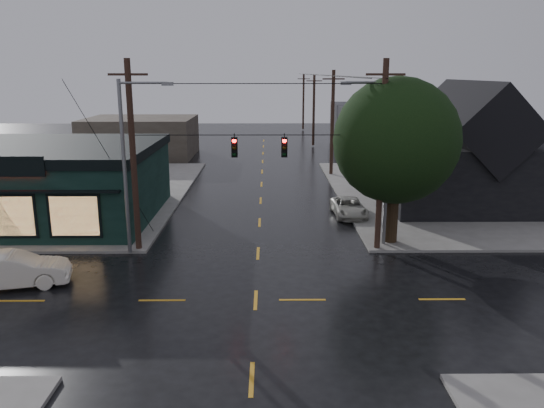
{
  "coord_description": "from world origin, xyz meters",
  "views": [
    {
      "loc": [
        0.51,
        -20.97,
        9.48
      ],
      "look_at": [
        0.74,
        4.74,
        3.05
      ],
      "focal_mm": 35.0,
      "sensor_mm": 36.0,
      "label": 1
    }
  ],
  "objects_px": {
    "suv_silver": "(349,207)",
    "utility_pole_nw": "(139,251)",
    "utility_pole_ne": "(377,250)",
    "sedan_cream": "(13,270)",
    "corner_tree": "(396,141)"
  },
  "relations": [
    {
      "from": "utility_pole_ne",
      "to": "suv_silver",
      "type": "relative_size",
      "value": 2.31
    },
    {
      "from": "utility_pole_ne",
      "to": "suv_silver",
      "type": "bearing_deg",
      "value": 94.08
    },
    {
      "from": "corner_tree",
      "to": "utility_pole_ne",
      "type": "relative_size",
      "value": 0.9
    },
    {
      "from": "sedan_cream",
      "to": "suv_silver",
      "type": "xyz_separation_m",
      "value": [
        16.96,
        11.97,
        -0.19
      ]
    },
    {
      "from": "utility_pole_nw",
      "to": "suv_silver",
      "type": "xyz_separation_m",
      "value": [
        12.5,
        7.02,
        0.61
      ]
    },
    {
      "from": "corner_tree",
      "to": "sedan_cream",
      "type": "bearing_deg",
      "value": -161.87
    },
    {
      "from": "corner_tree",
      "to": "utility_pole_nw",
      "type": "relative_size",
      "value": 0.9
    },
    {
      "from": "utility_pole_nw",
      "to": "utility_pole_ne",
      "type": "distance_m",
      "value": 13.0
    },
    {
      "from": "corner_tree",
      "to": "suv_silver",
      "type": "xyz_separation_m",
      "value": [
        -1.48,
        5.93,
        -5.24
      ]
    },
    {
      "from": "utility_pole_nw",
      "to": "suv_silver",
      "type": "bearing_deg",
      "value": 29.31
    },
    {
      "from": "corner_tree",
      "to": "suv_silver",
      "type": "height_order",
      "value": "corner_tree"
    },
    {
      "from": "utility_pole_nw",
      "to": "sedan_cream",
      "type": "distance_m",
      "value": 6.71
    },
    {
      "from": "corner_tree",
      "to": "utility_pole_nw",
      "type": "distance_m",
      "value": 15.19
    },
    {
      "from": "utility_pole_ne",
      "to": "sedan_cream",
      "type": "relative_size",
      "value": 2.1
    },
    {
      "from": "suv_silver",
      "to": "utility_pole_nw",
      "type": "bearing_deg",
      "value": -153.28
    }
  ]
}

